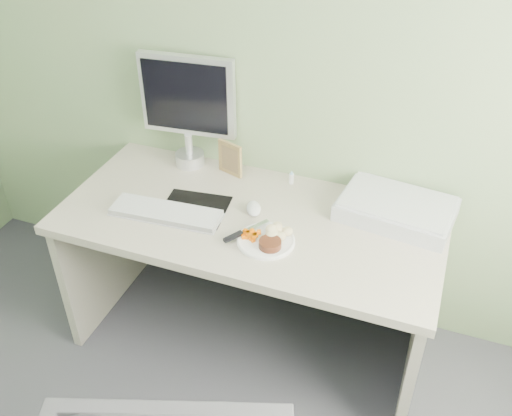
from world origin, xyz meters
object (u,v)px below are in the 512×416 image
at_px(monitor, 188,105).
at_px(scanner, 396,210).
at_px(desk, 250,250).
at_px(plate, 266,241).

bearing_deg(monitor, scanner, -11.35).
bearing_deg(desk, plate, -48.24).
relative_size(desk, plate, 6.97).
height_order(scanner, monitor, monitor).
xyz_separation_m(desk, scanner, (0.57, 0.21, 0.22)).
bearing_deg(monitor, plate, -45.31).
bearing_deg(desk, monitor, 143.06).
xyz_separation_m(desk, plate, (0.12, -0.14, 0.19)).
bearing_deg(scanner, monitor, -178.47).
bearing_deg(desk, scanner, 20.38).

